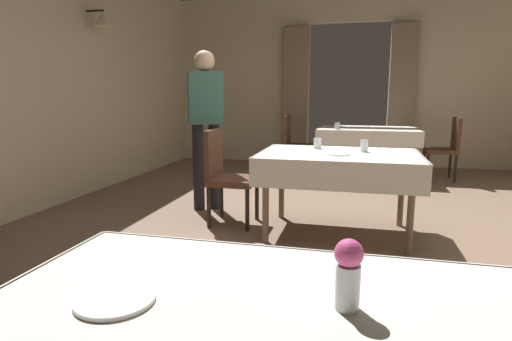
{
  "coord_description": "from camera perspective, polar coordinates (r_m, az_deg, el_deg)",
  "views": [
    {
      "loc": [
        0.21,
        -3.6,
        1.27
      ],
      "look_at": [
        -0.74,
        0.28,
        0.53
      ],
      "focal_mm": 29.28,
      "sensor_mm": 36.0,
      "label": 1
    }
  ],
  "objects": [
    {
      "name": "person_waiter_by_doorway",
      "position": [
        4.56,
        -6.91,
        7.27
      ],
      "size": [
        0.42,
        0.37,
        1.72
      ],
      "color": "black",
      "rests_on": "ground"
    },
    {
      "name": "chair_mid_left",
      "position": [
        4.08,
        -4.22,
        -0.23
      ],
      "size": [
        0.44,
        0.44,
        0.93
      ],
      "color": "black",
      "rests_on": "ground"
    },
    {
      "name": "dining_table_far",
      "position": [
        6.71,
        15.0,
        4.96
      ],
      "size": [
        1.51,
        1.06,
        0.75
      ],
      "color": "#7A604C",
      "rests_on": "ground"
    },
    {
      "name": "glass_mid_b",
      "position": [
        4.06,
        8.39,
        3.69
      ],
      "size": [
        0.07,
        0.07,
        0.1
      ],
      "primitive_type": "cylinder",
      "color": "silver",
      "rests_on": "dining_table_mid"
    },
    {
      "name": "ground",
      "position": [
        3.83,
        9.92,
        -9.1
      ],
      "size": [
        10.08,
        10.08,
        0.0
      ],
      "primitive_type": "plane",
      "color": "#7A604C"
    },
    {
      "name": "chair_far_left",
      "position": [
        6.78,
        5.25,
        4.0
      ],
      "size": [
        0.45,
        0.44,
        0.93
      ],
      "color": "black",
      "rests_on": "ground"
    },
    {
      "name": "wall_left",
      "position": [
        4.97,
        -30.32,
        11.77
      ],
      "size": [
        0.49,
        8.4,
        3.0
      ],
      "color": "beige",
      "rests_on": "ground"
    },
    {
      "name": "flower_vase_near",
      "position": [
        1.05,
        12.49,
        -13.35
      ],
      "size": [
        0.07,
        0.07,
        0.18
      ],
      "color": "silver",
      "rests_on": "dining_table_near"
    },
    {
      "name": "plate_near_b",
      "position": [
        1.16,
        -18.69,
        -16.37
      ],
      "size": [
        0.2,
        0.2,
        0.01
      ],
      "primitive_type": "cylinder",
      "color": "white",
      "rests_on": "dining_table_near"
    },
    {
      "name": "dining_table_mid",
      "position": [
        3.81,
        11.25,
        1.09
      ],
      "size": [
        1.41,
        1.0,
        0.75
      ],
      "color": "#7A604C",
      "rests_on": "ground"
    },
    {
      "name": "plate_far_b",
      "position": [
        6.71,
        15.05,
        5.68
      ],
      "size": [
        0.18,
        0.18,
        0.01
      ],
      "primitive_type": "cylinder",
      "color": "white",
      "rests_on": "dining_table_far"
    },
    {
      "name": "chair_far_right",
      "position": [
        6.8,
        24.59,
        3.12
      ],
      "size": [
        0.44,
        0.44,
        0.93
      ],
      "color": "black",
      "rests_on": "ground"
    },
    {
      "name": "plate_mid_c",
      "position": [
        3.66,
        11.23,
        2.19
      ],
      "size": [
        0.19,
        0.19,
        0.01
      ],
      "primitive_type": "cylinder",
      "color": "white",
      "rests_on": "dining_table_mid"
    },
    {
      "name": "wall_back",
      "position": [
        7.79,
        12.47,
        11.95
      ],
      "size": [
        6.4,
        0.27,
        3.0
      ],
      "color": "beige",
      "rests_on": "ground"
    },
    {
      "name": "glass_mid_a",
      "position": [
        3.91,
        14.56,
        3.28
      ],
      "size": [
        0.07,
        0.07,
        0.11
      ],
      "primitive_type": "cylinder",
      "color": "silver",
      "rests_on": "dining_table_mid"
    },
    {
      "name": "glass_far_a",
      "position": [
        6.36,
        11.04,
        6.0
      ],
      "size": [
        0.08,
        0.08,
        0.1
      ],
      "primitive_type": "cylinder",
      "color": "silver",
      "rests_on": "dining_table_far"
    }
  ]
}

